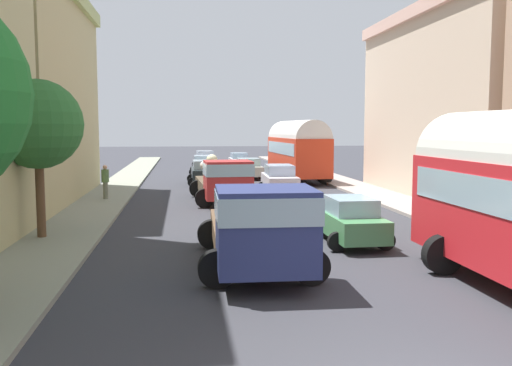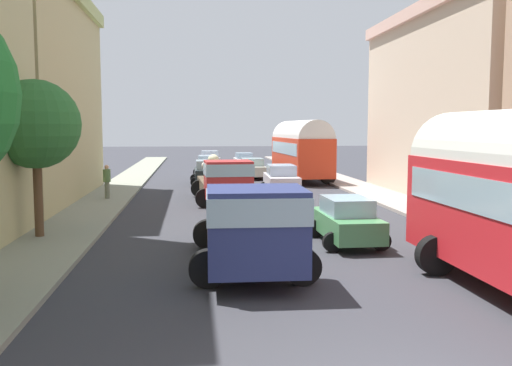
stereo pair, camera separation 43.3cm
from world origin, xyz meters
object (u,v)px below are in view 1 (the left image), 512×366
at_px(parked_bus_1, 298,148).
at_px(car_3, 350,220).
at_px(car_1, 204,165).
at_px(pedestrian_0, 105,181).
at_px(cargo_truck_0, 259,226).
at_px(car_4, 279,180).
at_px(car_5, 248,168).
at_px(car_6, 239,161).
at_px(car_2, 205,160).
at_px(car_0, 204,173).
at_px(cargo_truck_1, 223,180).

height_order(parked_bus_1, car_3, parked_bus_1).
bearing_deg(car_1, pedestrian_0, -109.41).
relative_size(cargo_truck_0, car_4, 1.66).
distance_m(cargo_truck_0, car_3, 4.76).
relative_size(parked_bus_1, car_5, 2.36).
bearing_deg(cargo_truck_0, car_6, 85.11).
distance_m(car_5, pedestrian_0, 14.37).
bearing_deg(car_3, car_1, 97.81).
xyz_separation_m(car_2, car_5, (2.75, -10.91, -0.05)).
xyz_separation_m(car_0, car_2, (0.60, 14.81, 0.00)).
height_order(car_3, pedestrian_0, pedestrian_0).
relative_size(parked_bus_1, pedestrian_0, 4.76).
relative_size(car_2, pedestrian_0, 2.34).
height_order(parked_bus_1, car_4, parked_bus_1).
xyz_separation_m(parked_bus_1, car_1, (-6.32, 6.16, -1.57)).
relative_size(car_2, car_5, 1.16).
bearing_deg(car_1, car_6, 59.25).
distance_m(cargo_truck_1, car_0, 9.12).
bearing_deg(car_5, pedestrian_0, -126.81).
bearing_deg(parked_bus_1, car_4, -108.52).
bearing_deg(car_5, car_2, 104.13).
bearing_deg(car_4, car_5, 93.26).
distance_m(cargo_truck_0, car_6, 36.28).
bearing_deg(car_0, car_6, 75.11).
height_order(car_0, car_4, car_4).
height_order(cargo_truck_0, car_5, cargo_truck_0).
xyz_separation_m(car_4, pedestrian_0, (-9.18, -1.57, 0.22)).
height_order(parked_bus_1, pedestrian_0, parked_bus_1).
xyz_separation_m(parked_bus_1, car_3, (-2.60, -20.97, -1.58)).
bearing_deg(car_1, parked_bus_1, -44.26).
bearing_deg(car_1, car_2, 86.91).
bearing_deg(parked_bus_1, car_6, 103.73).
height_order(car_1, car_2, car_2).
relative_size(cargo_truck_0, pedestrian_0, 3.87).
bearing_deg(cargo_truck_1, parked_bus_1, 61.32).
height_order(parked_bus_1, car_1, parked_bus_1).
bearing_deg(car_0, pedestrian_0, -124.66).
bearing_deg(car_3, car_6, 90.54).
bearing_deg(pedestrian_0, cargo_truck_1, -14.27).
xyz_separation_m(car_3, car_6, (-0.31, 32.86, -0.02)).
relative_size(car_1, car_4, 1.01).
xyz_separation_m(cargo_truck_0, car_1, (-0.32, 30.41, -0.47)).
distance_m(parked_bus_1, car_4, 8.44).
bearing_deg(car_3, cargo_truck_1, 108.60).
relative_size(parked_bus_1, car_1, 2.01).
relative_size(parked_bus_1, cargo_truck_1, 1.22).
height_order(car_2, car_4, car_4).
distance_m(car_1, car_2, 6.83).
distance_m(parked_bus_1, pedestrian_0, 15.18).
bearing_deg(car_2, car_3, -84.36).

